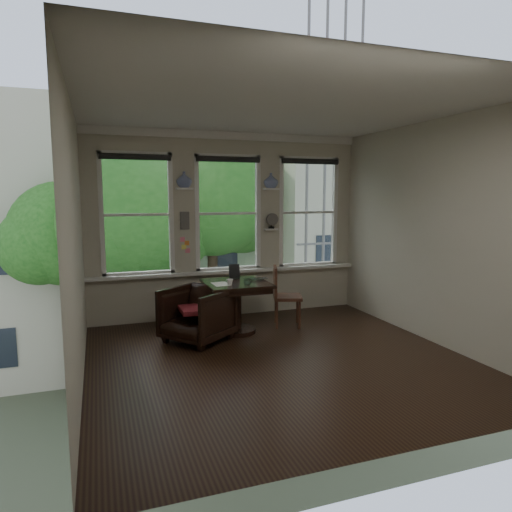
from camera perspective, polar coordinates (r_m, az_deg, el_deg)
name	(u,v)px	position (r m, az deg, el deg)	size (l,w,h in m)	color
ground	(278,359)	(5.76, 2.77, -12.69)	(4.50, 4.50, 0.00)	black
ceiling	(280,107)	(5.50, 2.99, 18.10)	(4.50, 4.50, 0.00)	silver
wall_back	(228,226)	(7.55, -3.57, 3.81)	(4.50, 4.50, 0.00)	beige
wall_front	(395,264)	(3.46, 17.02, -1.01)	(4.50, 4.50, 0.00)	beige
wall_left	(76,244)	(5.04, -21.59, 1.39)	(4.50, 4.50, 0.00)	beige
wall_right	(433,232)	(6.61, 21.29, 2.76)	(4.50, 4.50, 0.00)	beige
window_left	(137,215)	(7.29, -14.67, 5.02)	(1.10, 0.12, 1.90)	white
window_center	(228,213)	(7.54, -3.58, 5.33)	(1.10, 0.12, 1.90)	white
window_right	(307,212)	(8.06, 6.45, 5.44)	(1.10, 0.12, 1.90)	white
shelf_left	(184,189)	(7.28, -8.95, 8.32)	(0.26, 0.16, 0.03)	white
shelf_right	(271,189)	(7.67, 1.88, 8.36)	(0.26, 0.16, 0.03)	white
intercom	(185,221)	(7.32, -8.91, 4.40)	(0.14, 0.06, 0.28)	#59544F
sticky_notes	(185,243)	(7.35, -8.87, 1.67)	(0.16, 0.01, 0.24)	pink
desk_fan	(271,223)	(7.67, 1.91, 4.10)	(0.20, 0.20, 0.24)	#59544F
vase_left	(184,180)	(7.28, -8.98, 9.41)	(0.24, 0.24, 0.25)	silver
vase_right	(271,181)	(7.67, 1.88, 9.40)	(0.24, 0.24, 0.25)	silver
table	(237,307)	(6.70, -2.44, -6.42)	(0.90, 0.90, 0.75)	black
armchair_left	(197,315)	(6.35, -7.38, -7.27)	(0.80, 0.83, 0.75)	black
cushion_red	(197,309)	(6.33, -7.39, -6.62)	(0.45, 0.45, 0.06)	maroon
side_chair_right	(288,296)	(7.02, 3.96, -5.07)	(0.42, 0.42, 0.92)	#422517
laptop	(257,280)	(6.72, 0.19, -2.99)	(0.33, 0.21, 0.03)	black
mug	(230,282)	(6.39, -3.29, -3.28)	(0.09, 0.09, 0.09)	white
drinking_glass	(247,282)	(6.38, -1.08, -3.26)	(0.11, 0.11, 0.09)	white
tablet	(234,271)	(6.86, -2.73, -1.95)	(0.16, 0.02, 0.22)	black
papers	(221,284)	(6.48, -4.41, -3.51)	(0.22, 0.30, 0.00)	silver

